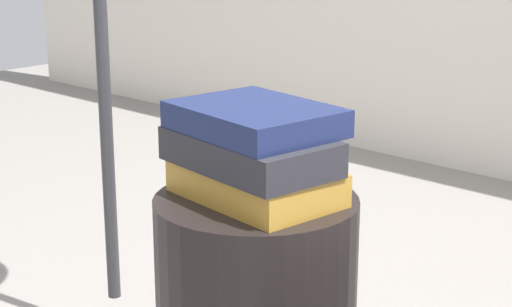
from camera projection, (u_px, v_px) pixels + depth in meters
book_ochre at (257, 182)px, 1.39m from camera, size 0.28×0.21×0.05m
book_charcoal at (250, 151)px, 1.36m from camera, size 0.30×0.21×0.06m
book_navy at (255, 119)px, 1.36m from camera, size 0.28×0.23×0.04m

